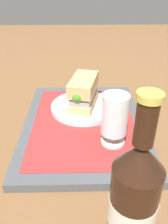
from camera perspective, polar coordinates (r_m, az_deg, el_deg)
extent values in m
plane|color=brown|center=(0.65, 0.00, -3.82)|extent=(3.00, 3.00, 0.00)
cube|color=#4C5156|center=(0.64, 0.00, -3.08)|extent=(0.44, 0.32, 0.02)
cube|color=#9E2D2D|center=(0.63, 0.00, -2.28)|extent=(0.38, 0.27, 0.00)
cylinder|color=white|center=(0.69, -0.48, 1.22)|extent=(0.19, 0.19, 0.01)
cube|color=tan|center=(0.68, -0.49, 2.62)|extent=(0.14, 0.09, 0.02)
cube|color=#9EA3A8|center=(0.67, -0.50, 4.14)|extent=(0.13, 0.08, 0.02)
cube|color=silver|center=(0.66, -0.50, 5.07)|extent=(0.12, 0.08, 0.01)
sphere|color=#47932D|center=(0.61, -1.52, 3.90)|extent=(0.04, 0.04, 0.04)
cube|color=tan|center=(0.65, -0.51, 6.80)|extent=(0.14, 0.09, 0.04)
cylinder|color=silver|center=(0.56, 6.99, -7.10)|extent=(0.06, 0.06, 0.01)
cylinder|color=silver|center=(0.55, 7.08, -5.87)|extent=(0.01, 0.01, 0.02)
cylinder|color=silver|center=(0.52, 7.50, -0.58)|extent=(0.06, 0.06, 0.09)
cylinder|color=gold|center=(0.53, 7.40, -1.87)|extent=(0.06, 0.06, 0.07)
cylinder|color=white|center=(0.51, 7.68, 1.82)|extent=(0.05, 0.05, 0.01)
cylinder|color=black|center=(0.36, 11.45, -22.97)|extent=(0.06, 0.06, 0.17)
cylinder|color=silver|center=(0.35, 11.60, -22.17)|extent=(0.07, 0.07, 0.05)
cone|color=black|center=(0.28, 13.58, -10.56)|extent=(0.06, 0.06, 0.04)
cylinder|color=black|center=(0.25, 14.83, -2.63)|extent=(0.02, 0.02, 0.05)
cylinder|color=#BFB74C|center=(0.24, 15.82, 3.70)|extent=(0.03, 0.03, 0.01)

